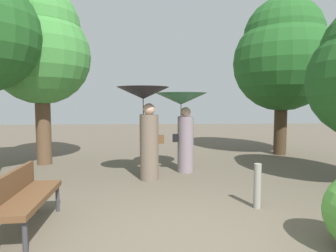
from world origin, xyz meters
TOP-DOWN VIEW (x-y plane):
  - ground_plane at (0.00, 0.00)m, footprint 40.00×40.00m
  - person_left at (-0.53, 2.95)m, footprint 1.18×1.18m
  - person_right at (0.37, 3.63)m, footprint 1.30×1.30m
  - park_bench at (-2.12, 0.42)m, footprint 0.58×1.53m
  - tree_near_left at (-3.52, 4.76)m, footprint 2.73×2.73m
  - tree_near_right at (3.95, 5.93)m, footprint 3.24×3.24m
  - path_marker_post at (1.39, 1.10)m, footprint 0.12×0.12m

SIDE VIEW (x-z plane):
  - ground_plane at x=0.00m, z-range 0.00..0.00m
  - path_marker_post at x=1.39m, z-range 0.00..0.76m
  - park_bench at x=-2.12m, z-range 0.10..0.93m
  - person_left at x=-0.53m, z-range 0.41..2.53m
  - person_right at x=0.37m, z-range 0.49..2.51m
  - tree_near_left at x=-3.52m, z-range 0.84..5.85m
  - tree_near_right at x=3.95m, z-range 0.76..5.99m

